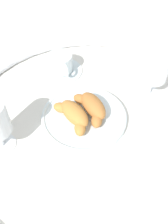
{
  "coord_description": "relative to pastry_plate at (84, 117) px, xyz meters",
  "views": [
    {
      "loc": [
        -0.34,
        0.26,
        0.52
      ],
      "look_at": [
        0.02,
        0.02,
        0.03
      ],
      "focal_mm": 39.87,
      "sensor_mm": 36.0,
      "label": 1
    }
  ],
  "objects": [
    {
      "name": "coffee_cup_near",
      "position": [
        0.21,
        -0.05,
        0.02
      ],
      "size": [
        0.14,
        0.14,
        0.06
      ],
      "color": "silver",
      "rests_on": "ground_plane"
    },
    {
      "name": "ground_plane",
      "position": [
        -0.02,
        -0.02,
        -0.01
      ],
      "size": [
        2.2,
        2.2,
        0.0
      ],
      "primitive_type": "plane",
      "color": "silver"
    },
    {
      "name": "juice_glass_right",
      "position": [
        -0.03,
        -0.21,
        0.08
      ],
      "size": [
        0.08,
        0.08,
        0.14
      ],
      "color": "white",
      "rests_on": "ground_plane"
    },
    {
      "name": "croissant_small",
      "position": [
        0.0,
        0.03,
        0.03
      ],
      "size": [
        0.14,
        0.06,
        0.04
      ],
      "color": "#BC7A38",
      "rests_on": "pastry_plate"
    },
    {
      "name": "sugar_packet",
      "position": [
        0.24,
        0.07,
        -0.01
      ],
      "size": [
        0.06,
        0.05,
        0.01
      ],
      "primitive_type": "cube",
      "rotation": [
        0.0,
        0.0,
        0.44
      ],
      "color": "white",
      "rests_on": "ground_plane"
    },
    {
      "name": "croissant_large",
      "position": [
        -0.0,
        -0.02,
        0.03
      ],
      "size": [
        0.14,
        0.07,
        0.04
      ],
      "color": "#AD6B33",
      "rests_on": "pastry_plate"
    },
    {
      "name": "pastry_plate",
      "position": [
        0.0,
        0.0,
        0.0
      ],
      "size": [
        0.23,
        0.23,
        0.02
      ],
      "color": "silver",
      "rests_on": "ground_plane"
    },
    {
      "name": "table_chrome_rim",
      "position": [
        -0.02,
        -0.02,
        0.0
      ],
      "size": [
        0.73,
        0.73,
        0.02
      ],
      "primitive_type": "torus",
      "color": "silver",
      "rests_on": "ground_plane"
    }
  ]
}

